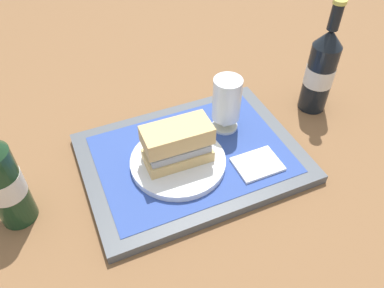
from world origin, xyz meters
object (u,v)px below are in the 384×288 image
at_px(beer_glass, 227,102).
at_px(plate, 178,162).
at_px(beer_bottle, 321,70).
at_px(second_bottle, 1,178).
at_px(sandwich, 179,143).

bearing_deg(beer_glass, plate, -155.46).
xyz_separation_m(beer_glass, beer_bottle, (0.24, 0.00, 0.01)).
distance_m(plate, second_bottle, 0.32).
distance_m(beer_glass, second_bottle, 0.45).
xyz_separation_m(beer_bottle, second_bottle, (-0.68, -0.05, 0.00)).
bearing_deg(second_bottle, beer_glass, 5.91).
relative_size(sandwich, second_bottle, 0.51).
xyz_separation_m(plate, beer_bottle, (0.37, 0.07, 0.08)).
bearing_deg(beer_glass, second_bottle, -174.09).
height_order(beer_glass, beer_bottle, beer_bottle).
bearing_deg(beer_bottle, second_bottle, -175.86).
bearing_deg(plate, sandwich, -1.21).
height_order(plate, second_bottle, second_bottle).
xyz_separation_m(beer_glass, second_bottle, (-0.44, -0.05, 0.01)).
bearing_deg(plate, beer_bottle, 9.94).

